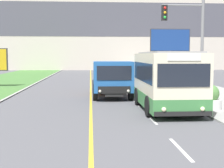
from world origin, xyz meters
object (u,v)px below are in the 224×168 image
Objects in this scene: traffic_light_mast at (190,39)px; planter_round_third at (167,81)px; city_bus at (167,81)px; planter_round_far at (153,78)px; dump_truck at (112,79)px; planter_round_second at (183,88)px; planter_round_near at (210,98)px; billboard_large at (170,42)px.

planter_round_third is (1.21, 9.70, -3.08)m from traffic_light_mast.
city_bus is 1.02× the size of traffic_light_mast.
planter_round_third reaches higher than planter_round_far.
dump_truck reaches higher than planter_round_second.
dump_truck is 4.99× the size of planter_round_near.
planter_round_second is 0.98× the size of planter_round_third.
dump_truck is 7.06m from planter_round_near.
planter_round_near is at bearing -91.38° from planter_round_third.
planter_round_far is (2.33, 15.19, -0.91)m from city_bus.
billboard_large reaches higher than planter_round_near.
planter_round_second is 10.22m from planter_round_far.
traffic_light_mast reaches higher than planter_round_second.
planter_round_third is 5.11m from planter_round_far.
dump_truck is 4.94m from planter_round_second.
planter_round_third is at bearing 75.95° from city_bus.
planter_round_third is (0.15, 5.11, 0.01)m from planter_round_second.
billboard_large is 4.54× the size of planter_round_second.
dump_truck is at bearing -115.49° from planter_round_far.
planter_round_near is 0.97× the size of planter_round_second.
billboard_large is at bearing 59.94° from planter_round_far.
city_bus is at bearing -115.53° from planter_round_second.
traffic_light_mast is 20.50m from billboard_large.
city_bus is 15.39m from planter_round_far.
dump_truck is at bearing 116.85° from city_bus.
traffic_light_mast is 5.63m from planter_round_second.
traffic_light_mast is 4.59× the size of planter_round_near.
city_bus reaches higher than planter_round_second.
planter_round_third reaches higher than planter_round_second.
traffic_light_mast is 0.99× the size of billboard_large.
planter_round_near is (0.96, -0.52, -3.11)m from traffic_light_mast.
city_bus is 2.45m from planter_round_near.
traffic_light_mast is 4.37× the size of planter_round_third.
city_bus reaches higher than planter_round_near.
planter_round_near is 15.33m from planter_round_far.
planter_round_near is at bearing -28.44° from traffic_light_mast.
planter_round_third is at bearing 88.34° from planter_round_second.
city_bus is at bearing -98.71° from planter_round_far.
planter_round_far is (1.01, 14.80, -3.11)m from traffic_light_mast.
billboard_large reaches higher than planter_round_far.
billboard_large is at bearing 81.43° from planter_round_near.
planter_round_near is 10.22m from planter_round_third.
city_bus is 4.67× the size of planter_round_near.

